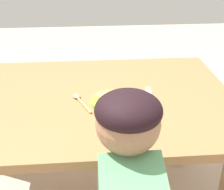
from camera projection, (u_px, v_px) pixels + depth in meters
name	position (u px, v px, depth m)	size (l,w,h in m)	color
dining_table	(89.00, 112.00, 1.52)	(1.39, 0.95, 0.74)	olive
plate	(111.00, 99.00, 1.43)	(0.21, 0.21, 0.05)	#85C532
fork	(148.00, 97.00, 1.47)	(0.06, 0.21, 0.01)	silver
spoon	(79.00, 100.00, 1.44)	(0.09, 0.18, 0.02)	tan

